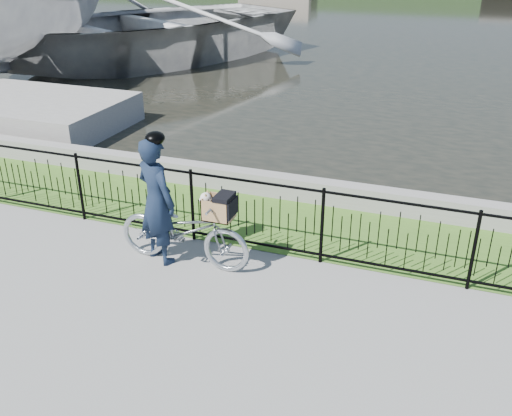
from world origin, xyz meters
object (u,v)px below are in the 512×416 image
at_px(bicycle_rig, 184,230).
at_px(boat_near, 22,7).
at_px(cyclist, 156,199).
at_px(boat_far, 141,27).

xyz_separation_m(bicycle_rig, boat_near, (-10.51, 9.48, 1.64)).
height_order(cyclist, boat_near, boat_near).
bearing_deg(boat_near, cyclist, -43.22).
bearing_deg(boat_near, bicycle_rig, -42.04).
bearing_deg(bicycle_rig, boat_far, 122.55).
bearing_deg(cyclist, bicycle_rig, 5.55).
bearing_deg(bicycle_rig, boat_near, 137.96).
bearing_deg(boat_far, bicycle_rig, -57.45).
bearing_deg(boat_near, boat_far, 50.84).
relative_size(cyclist, boat_near, 0.17).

